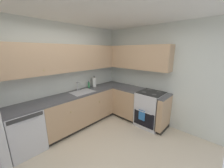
% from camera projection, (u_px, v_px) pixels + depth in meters
% --- Properties ---
extents(ground_plane, '(3.94, 3.24, 0.02)m').
position_uv_depth(ground_plane, '(103.00, 161.00, 2.40)').
color(ground_plane, beige).
extents(wall_back, '(4.04, 0.05, 2.60)m').
position_uv_depth(wall_back, '(56.00, 79.00, 3.17)').
color(wall_back, silver).
rests_on(wall_back, ground_plane).
extents(wall_right, '(0.05, 3.34, 2.60)m').
position_uv_depth(wall_right, '(157.00, 76.00, 3.49)').
color(wall_right, silver).
rests_on(wall_right, ground_plane).
extents(ceiling, '(4.04, 3.34, 0.05)m').
position_uv_depth(ceiling, '(100.00, 0.00, 1.75)').
color(ceiling, white).
extents(dishwasher, '(0.60, 0.63, 0.88)m').
position_uv_depth(dishwasher, '(25.00, 130.00, 2.56)').
color(dishwasher, silver).
rests_on(dishwasher, ground_plane).
extents(lower_cabinets_back, '(1.92, 0.62, 0.88)m').
position_uv_depth(lower_cabinets_back, '(80.00, 110.00, 3.46)').
color(lower_cabinets_back, tan).
rests_on(lower_cabinets_back, ground_plane).
extents(countertop_back, '(3.12, 0.60, 0.03)m').
position_uv_depth(countertop_back, '(79.00, 93.00, 3.34)').
color(countertop_back, '#4C4C51').
rests_on(countertop_back, lower_cabinets_back).
extents(lower_cabinets_right, '(0.62, 1.50, 0.88)m').
position_uv_depth(lower_cabinets_right, '(134.00, 104.00, 3.79)').
color(lower_cabinets_right, tan).
rests_on(lower_cabinets_right, ground_plane).
extents(countertop_right, '(0.60, 1.50, 0.03)m').
position_uv_depth(countertop_right, '(134.00, 90.00, 3.67)').
color(countertop_right, '#4C4C51').
rests_on(countertop_right, lower_cabinets_right).
extents(oven_range, '(0.68, 0.62, 1.06)m').
position_uv_depth(oven_range, '(150.00, 109.00, 3.46)').
color(oven_range, silver).
rests_on(oven_range, ground_plane).
extents(upper_cabinets_back, '(2.80, 0.34, 0.64)m').
position_uv_depth(upper_cabinets_back, '(67.00, 58.00, 3.10)').
color(upper_cabinets_back, tan).
extents(upper_cabinets_right, '(0.32, 2.02, 0.64)m').
position_uv_depth(upper_cabinets_right, '(134.00, 57.00, 3.64)').
color(upper_cabinets_right, tan).
extents(sink, '(0.57, 0.40, 0.10)m').
position_uv_depth(sink, '(83.00, 94.00, 3.40)').
color(sink, '#B7B7BC').
rests_on(sink, countertop_back).
extents(faucet, '(0.07, 0.16, 0.24)m').
position_uv_depth(faucet, '(78.00, 85.00, 3.49)').
color(faucet, silver).
rests_on(faucet, countertop_back).
extents(soap_bottle, '(0.05, 0.05, 0.19)m').
position_uv_depth(soap_bottle, '(89.00, 85.00, 3.76)').
color(soap_bottle, '#338C4C').
rests_on(soap_bottle, countertop_back).
extents(paper_towel_roll, '(0.11, 0.11, 0.34)m').
position_uv_depth(paper_towel_roll, '(94.00, 82.00, 3.87)').
color(paper_towel_roll, white).
rests_on(paper_towel_roll, countertop_back).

